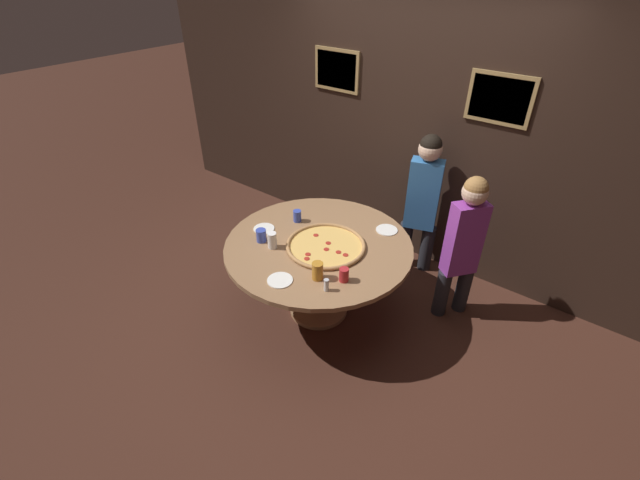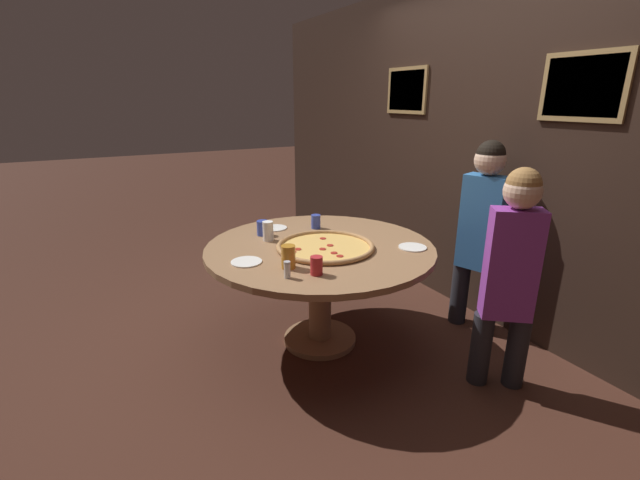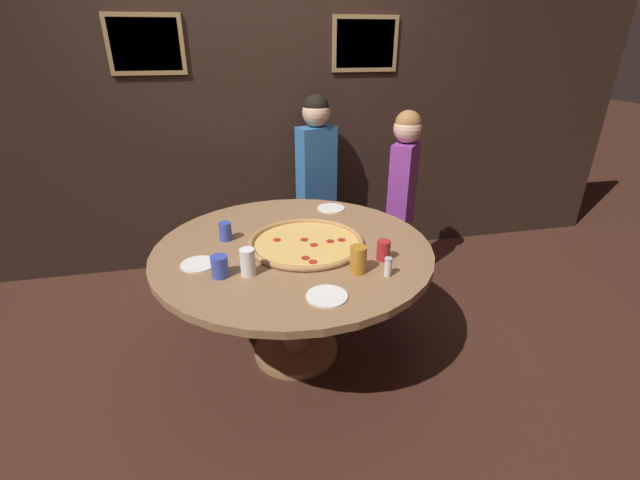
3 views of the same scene
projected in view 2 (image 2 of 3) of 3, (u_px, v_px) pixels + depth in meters
ground_plane at (320, 341)px, 3.13m from camera, size 24.00×24.00×0.00m
back_wall at (474, 149)px, 3.34m from camera, size 6.40×0.08×2.60m
dining_table at (320, 264)px, 2.94m from camera, size 1.54×1.54×0.74m
giant_pizza at (326, 246)px, 2.83m from camera, size 0.65×0.65×0.03m
drink_cup_by_shaker at (268, 231)px, 2.97m from camera, size 0.07×0.07×0.14m
drink_cup_far_left at (316, 266)px, 2.40m from camera, size 0.07×0.07×0.11m
drink_cup_beside_pizza at (288, 257)px, 2.49m from camera, size 0.08×0.08×0.14m
drink_cup_front_edge at (263, 228)px, 3.09m from camera, size 0.08×0.08×0.11m
drink_cup_centre_back at (316, 222)px, 3.25m from camera, size 0.07×0.07×0.11m
white_plate_far_back at (275, 228)px, 3.26m from camera, size 0.18×0.18×0.01m
white_plate_beside_cup at (246, 262)px, 2.59m from camera, size 0.19×0.19×0.01m
white_plate_near_front at (413, 247)px, 2.84m from camera, size 0.19×0.19×0.01m
condiment_shaker at (287, 270)px, 2.35m from camera, size 0.04×0.04×0.10m
diner_far_right at (511, 269)px, 2.43m from camera, size 0.30×0.34×1.34m
diner_side_right at (482, 227)px, 3.08m from camera, size 0.37×0.24×1.42m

